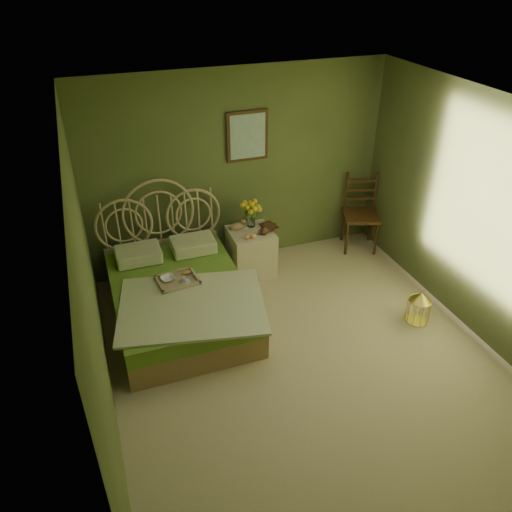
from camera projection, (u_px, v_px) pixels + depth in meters
name	position (u px, v px, depth m)	size (l,w,h in m)	color
floor	(306.00, 360.00, 5.34)	(4.50, 4.50, 0.00)	#C6B88F
ceiling	(323.00, 119.00, 3.97)	(4.50, 4.50, 0.00)	silver
wall_back	(239.00, 170.00, 6.45)	(4.00, 4.00, 0.00)	#5D6A38
wall_left	(92.00, 301.00, 4.08)	(4.50, 4.50, 0.00)	#5D6A38
wall_right	(486.00, 223.00, 5.23)	(4.50, 4.50, 0.00)	#5D6A38
wall_art	(247.00, 136.00, 6.23)	(0.54, 0.04, 0.64)	#3E2311
bed	(179.00, 295.00, 5.82)	(1.75, 2.21, 1.37)	#A48052
nightstand	(251.00, 247.00, 6.63)	(0.56, 0.56, 1.04)	beige
chair	(358.00, 207.00, 7.10)	(0.62, 0.62, 1.09)	#3E2311
birdcage	(419.00, 307.00, 5.80)	(0.26, 0.26, 0.40)	gold
book_lower	(263.00, 228.00, 6.55)	(0.18, 0.24, 0.02)	#381E0F
book_upper	(263.00, 226.00, 6.54)	(0.16, 0.22, 0.02)	#472819
cereal_bowl	(168.00, 279.00, 5.68)	(0.16, 0.16, 0.04)	white
coffee_cup	(186.00, 280.00, 5.63)	(0.07, 0.07, 0.07)	white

